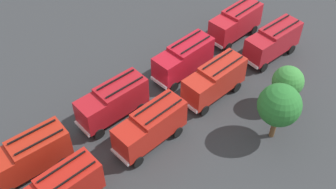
{
  "coord_description": "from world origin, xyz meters",
  "views": [
    {
      "loc": [
        20.42,
        20.93,
        29.98
      ],
      "look_at": [
        0.0,
        0.0,
        1.4
      ],
      "focal_mm": 44.07,
      "sensor_mm": 36.0,
      "label": 1
    }
  ],
  "objects": [
    {
      "name": "fire_truck_1",
      "position": [
        -4.48,
        -2.21,
        2.15
      ],
      "size": [
        7.22,
        2.8,
        3.88
      ],
      "rotation": [
        0.0,
        0.0,
        -0.01
      ],
      "color": "#AD1321",
      "rests_on": "ground"
    },
    {
      "name": "fire_truck_4",
      "position": [
        -13.81,
        2.62,
        2.15
      ],
      "size": [
        7.35,
        3.14,
        3.88
      ],
      "rotation": [
        0.0,
        0.0,
        -0.07
      ],
      "color": "maroon",
      "rests_on": "ground"
    },
    {
      "name": "ground_plane",
      "position": [
        0.0,
        0.0,
        0.0
      ],
      "size": [
        64.7,
        64.7,
        0.0
      ],
      "primitive_type": "plane",
      "color": "#2D3033"
    },
    {
      "name": "fire_truck_0",
      "position": [
        -13.72,
        -2.62,
        2.15
      ],
      "size": [
        7.2,
        2.76,
        3.88
      ],
      "rotation": [
        0.0,
        0.0,
        -0.0
      ],
      "color": "#AB1822",
      "rests_on": "ground"
    },
    {
      "name": "tree_1",
      "position": [
        -4.13,
        9.76,
        4.08
      ],
      "size": [
        3.91,
        3.91,
        6.06
      ],
      "color": "brown",
      "rests_on": "ground"
    },
    {
      "name": "fire_truck_5",
      "position": [
        -4.27,
        2.32,
        2.15
      ],
      "size": [
        7.26,
        2.89,
        3.88
      ],
      "rotation": [
        0.0,
        0.0,
        -0.02
      ],
      "color": "#AD2317",
      "rests_on": "ground"
    },
    {
      "name": "fire_truck_6",
      "position": [
        4.51,
        2.36,
        2.15
      ],
      "size": [
        7.21,
        2.79,
        3.88
      ],
      "rotation": [
        0.0,
        0.0,
        -0.01
      ],
      "color": "#A71D14",
      "rests_on": "ground"
    },
    {
      "name": "fire_truck_3",
      "position": [
        14.05,
        -2.39,
        2.15
      ],
      "size": [
        7.4,
        3.32,
        3.88
      ],
      "rotation": [
        0.0,
        0.0,
        -0.1
      ],
      "color": "#A52112",
      "rests_on": "ground"
    },
    {
      "name": "tree_0",
      "position": [
        -8.22,
        8.1,
        3.2
      ],
      "size": [
        3.07,
        3.07,
        4.76
      ],
      "color": "brown",
      "rests_on": "ground"
    },
    {
      "name": "firefighter_0",
      "position": [
        0.25,
        -4.24,
        1.01
      ],
      "size": [
        0.42,
        0.48,
        1.79
      ],
      "rotation": [
        0.0,
        0.0,
        3.69
      ],
      "color": "black",
      "rests_on": "ground"
    },
    {
      "name": "fire_truck_2",
      "position": [
        4.93,
        -2.47,
        2.15
      ],
      "size": [
        7.3,
        3.0,
        3.88
      ],
      "rotation": [
        0.0,
        0.0,
        -0.04
      ],
      "color": "maroon",
      "rests_on": "ground"
    }
  ]
}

